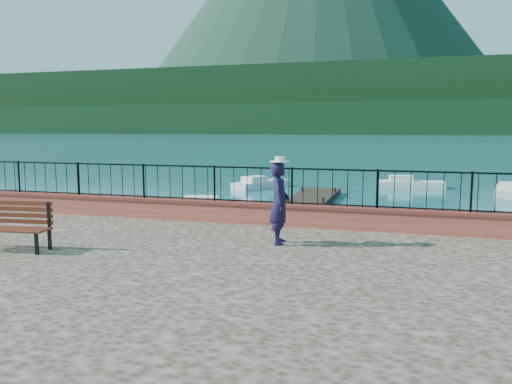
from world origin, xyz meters
The scene contains 14 objects.
ground centered at (0.00, 0.00, 0.00)m, with size 2000.00×2000.00×0.00m, color #19596B.
parapet centered at (0.00, 3.70, 1.49)m, with size 28.00×0.46×0.58m, color #B55841.
railing centered at (0.00, 3.70, 2.25)m, with size 27.00×0.05×0.95m, color black.
dock centered at (-2.00, 12.00, 0.15)m, with size 2.00×16.00×0.30m, color #2D231C.
far_forest centered at (0.00, 300.00, 9.00)m, with size 900.00×60.00×18.00m, color black.
foothills centered at (0.00, 360.00, 22.00)m, with size 900.00×120.00×44.00m, color black.
park_bench centered at (-5.53, -0.65, 1.51)m, with size 1.91×0.83×1.03m.
person centered at (-0.11, 1.60, 2.12)m, with size 0.67×0.44×1.85m, color black.
hat centered at (-0.11, 1.60, 3.11)m, with size 0.44×0.44×0.12m, color white.
boat_0 centered at (-5.46, 11.31, 0.40)m, with size 4.30×1.30×0.80m, color silver.
boat_1 centered at (5.88, 9.11, 0.40)m, with size 3.45×1.30×0.80m, color white.
boat_3 centered at (-6.21, 21.24, 0.40)m, with size 4.10×1.30×0.80m, color silver.
boat_4 centered at (2.94, 23.98, 0.40)m, with size 4.07×1.30×0.80m, color silver.
boat_5 centered at (8.21, 21.88, 0.40)m, with size 3.60×1.30×0.80m, color silver.
Camera 1 is at (2.55, -9.13, 3.80)m, focal length 35.00 mm.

